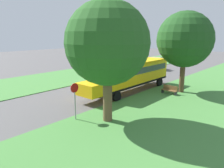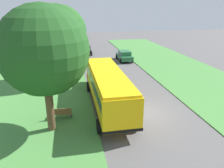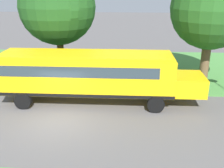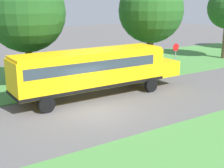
{
  "view_description": "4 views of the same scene",
  "coord_description": "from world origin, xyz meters",
  "px_view_note": "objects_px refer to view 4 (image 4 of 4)",
  "views": [
    {
      "loc": [
        -16.34,
        20.18,
        6.14
      ],
      "look_at": [
        -2.77,
        4.69,
        1.34
      ],
      "focal_mm": 35.0,
      "sensor_mm": 36.0,
      "label": 1
    },
    {
      "loc": [
        -5.57,
        -15.2,
        8.05
      ],
      "look_at": [
        -1.79,
        4.25,
        1.03
      ],
      "focal_mm": 35.0,
      "sensor_mm": 36.0,
      "label": 2
    },
    {
      "loc": [
        12.43,
        3.69,
        7.01
      ],
      "look_at": [
        -2.61,
        2.79,
        1.27
      ],
      "focal_mm": 42.0,
      "sensor_mm": 36.0,
      "label": 3
    },
    {
      "loc": [
        14.98,
        -8.68,
        6.31
      ],
      "look_at": [
        -0.69,
        1.57,
        1.31
      ],
      "focal_mm": 50.0,
      "sensor_mm": 36.0,
      "label": 4
    }
  ],
  "objects_px": {
    "oak_tree_beside_bus": "(28,13)",
    "park_bench": "(53,81)",
    "school_bus": "(94,69)",
    "oak_tree_roadside_mid": "(151,11)",
    "stop_sign": "(175,55)"
  },
  "relations": [
    {
      "from": "oak_tree_beside_bus",
      "to": "stop_sign",
      "type": "bearing_deg",
      "value": 79.01
    },
    {
      "from": "stop_sign",
      "to": "park_bench",
      "type": "bearing_deg",
      "value": -100.21
    },
    {
      "from": "oak_tree_beside_bus",
      "to": "park_bench",
      "type": "distance_m",
      "value": 5.22
    },
    {
      "from": "park_bench",
      "to": "oak_tree_beside_bus",
      "type": "bearing_deg",
      "value": -106.93
    },
    {
      "from": "oak_tree_beside_bus",
      "to": "school_bus",
      "type": "bearing_deg",
      "value": 33.76
    },
    {
      "from": "park_bench",
      "to": "stop_sign",
      "type": "bearing_deg",
      "value": 79.79
    },
    {
      "from": "school_bus",
      "to": "stop_sign",
      "type": "height_order",
      "value": "school_bus"
    },
    {
      "from": "oak_tree_beside_bus",
      "to": "park_bench",
      "type": "relative_size",
      "value": 5.13
    },
    {
      "from": "oak_tree_beside_bus",
      "to": "park_bench",
      "type": "bearing_deg",
      "value": 73.07
    },
    {
      "from": "oak_tree_roadside_mid",
      "to": "park_bench",
      "type": "bearing_deg",
      "value": -90.02
    },
    {
      "from": "oak_tree_roadside_mid",
      "to": "park_bench",
      "type": "relative_size",
      "value": 5.14
    },
    {
      "from": "oak_tree_roadside_mid",
      "to": "park_bench",
      "type": "distance_m",
      "value": 10.65
    },
    {
      "from": "oak_tree_beside_bus",
      "to": "oak_tree_roadside_mid",
      "type": "relative_size",
      "value": 1.0
    },
    {
      "from": "school_bus",
      "to": "park_bench",
      "type": "bearing_deg",
      "value": -159.04
    },
    {
      "from": "school_bus",
      "to": "park_bench",
      "type": "height_order",
      "value": "school_bus"
    }
  ]
}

